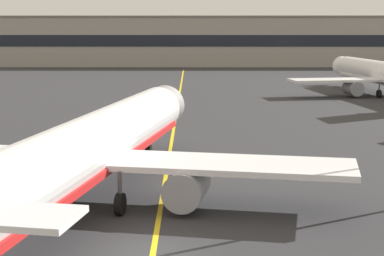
% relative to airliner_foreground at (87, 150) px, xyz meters
% --- Properties ---
extents(ground_plane, '(400.00, 400.00, 0.00)m').
position_rel_airliner_foreground_xyz_m(ground_plane, '(4.31, -8.38, -3.37)').
color(ground_plane, '#2D2D30').
extents(taxiway_centreline, '(1.49, 180.00, 0.01)m').
position_rel_airliner_foreground_xyz_m(taxiway_centreline, '(4.31, 21.62, -3.37)').
color(taxiway_centreline, yellow).
rests_on(taxiway_centreline, ground).
extents(airliner_foreground, '(32.34, 41.30, 11.65)m').
position_rel_airliner_foreground_xyz_m(airliner_foreground, '(0.00, 0.00, 0.00)').
color(airliner_foreground, white).
rests_on(airliner_foreground, ground).
extents(safety_cone_by_nose_gear, '(0.44, 0.44, 0.55)m').
position_rel_airliner_foreground_xyz_m(safety_cone_by_nose_gear, '(1.22, 16.75, -3.11)').
color(safety_cone_by_nose_gear, orange).
rests_on(safety_cone_by_nose_gear, ground).
extents(terminal_building, '(118.23, 12.40, 12.55)m').
position_rel_airliner_foreground_xyz_m(terminal_building, '(13.24, 125.70, 2.91)').
color(terminal_building, '#9E998E').
rests_on(terminal_building, ground).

